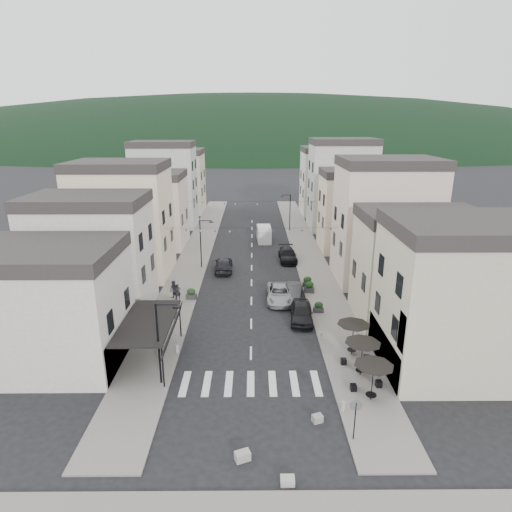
{
  "coord_description": "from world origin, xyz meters",
  "views": [
    {
      "loc": [
        0.19,
        -23.22,
        17.2
      ],
      "look_at": [
        0.49,
        19.78,
        3.5
      ],
      "focal_mm": 30.0,
      "sensor_mm": 36.0,
      "label": 1
    }
  ],
  "objects_px": {
    "delivery_van": "(264,233)",
    "pedestrian_a": "(178,292)",
    "pedestrian_b": "(174,290)",
    "parked_car_a": "(302,312)",
    "parked_car_e": "(224,264)",
    "parked_car_c": "(279,294)",
    "parked_car_b": "(294,291)",
    "parked_car_d": "(288,255)"
  },
  "relations": [
    {
      "from": "delivery_van",
      "to": "pedestrian_a",
      "type": "distance_m",
      "value": 23.86
    },
    {
      "from": "delivery_van",
      "to": "parked_car_b",
      "type": "bearing_deg",
      "value": -85.35
    },
    {
      "from": "parked_car_b",
      "to": "pedestrian_b",
      "type": "xyz_separation_m",
      "value": [
        -12.05,
        -0.78,
        0.42
      ]
    },
    {
      "from": "parked_car_b",
      "to": "parked_car_e",
      "type": "height_order",
      "value": "parked_car_e"
    },
    {
      "from": "pedestrian_a",
      "to": "pedestrian_b",
      "type": "distance_m",
      "value": 0.45
    },
    {
      "from": "pedestrian_b",
      "to": "pedestrian_a",
      "type": "bearing_deg",
      "value": 29.22
    },
    {
      "from": "parked_car_e",
      "to": "delivery_van",
      "type": "bearing_deg",
      "value": -112.67
    },
    {
      "from": "delivery_van",
      "to": "parked_car_e",
      "type": "bearing_deg",
      "value": -113.23
    },
    {
      "from": "parked_car_a",
      "to": "delivery_van",
      "type": "xyz_separation_m",
      "value": [
        -2.7,
        26.66,
        0.33
      ]
    },
    {
      "from": "parked_car_a",
      "to": "delivery_van",
      "type": "distance_m",
      "value": 26.79
    },
    {
      "from": "parked_car_d",
      "to": "pedestrian_a",
      "type": "height_order",
      "value": "pedestrian_a"
    },
    {
      "from": "parked_car_a",
      "to": "parked_car_e",
      "type": "distance_m",
      "value": 15.47
    },
    {
      "from": "delivery_van",
      "to": "pedestrian_b",
      "type": "relative_size",
      "value": 2.57
    },
    {
      "from": "parked_car_e",
      "to": "pedestrian_b",
      "type": "xyz_separation_m",
      "value": [
        -4.39,
        -8.66,
        0.22
      ]
    },
    {
      "from": "parked_car_a",
      "to": "parked_car_e",
      "type": "relative_size",
      "value": 0.95
    },
    {
      "from": "parked_car_d",
      "to": "delivery_van",
      "type": "height_order",
      "value": "delivery_van"
    },
    {
      "from": "parked_car_c",
      "to": "pedestrian_a",
      "type": "xyz_separation_m",
      "value": [
        -10.09,
        0.1,
        0.17
      ]
    },
    {
      "from": "delivery_van",
      "to": "pedestrian_a",
      "type": "height_order",
      "value": "delivery_van"
    },
    {
      "from": "parked_car_a",
      "to": "parked_car_c",
      "type": "distance_m",
      "value": 4.81
    },
    {
      "from": "parked_car_a",
      "to": "parked_car_b",
      "type": "distance_m",
      "value": 5.47
    },
    {
      "from": "parked_car_c",
      "to": "pedestrian_a",
      "type": "bearing_deg",
      "value": -179.09
    },
    {
      "from": "parked_car_a",
      "to": "parked_car_e",
      "type": "bearing_deg",
      "value": 124.88
    },
    {
      "from": "parked_car_c",
      "to": "pedestrian_a",
      "type": "distance_m",
      "value": 10.09
    },
    {
      "from": "parked_car_b",
      "to": "parked_car_d",
      "type": "bearing_deg",
      "value": 96.63
    },
    {
      "from": "delivery_van",
      "to": "pedestrian_b",
      "type": "distance_m",
      "value": 23.94
    },
    {
      "from": "parked_car_c",
      "to": "delivery_van",
      "type": "xyz_separation_m",
      "value": [
        -1.0,
        22.16,
        0.39
      ]
    },
    {
      "from": "parked_car_e",
      "to": "pedestrian_a",
      "type": "xyz_separation_m",
      "value": [
        -3.97,
        -8.75,
        0.06
      ]
    },
    {
      "from": "parked_car_b",
      "to": "parked_car_e",
      "type": "distance_m",
      "value": 10.99
    },
    {
      "from": "parked_car_b",
      "to": "parked_car_e",
      "type": "relative_size",
      "value": 0.8
    },
    {
      "from": "parked_car_a",
      "to": "parked_car_e",
      "type": "height_order",
      "value": "parked_car_e"
    },
    {
      "from": "parked_car_c",
      "to": "delivery_van",
      "type": "bearing_deg",
      "value": 94.03
    },
    {
      "from": "parked_car_c",
      "to": "parked_car_d",
      "type": "distance_m",
      "value": 12.84
    },
    {
      "from": "delivery_van",
      "to": "pedestrian_b",
      "type": "bearing_deg",
      "value": -115.58
    },
    {
      "from": "pedestrian_b",
      "to": "parked_car_a",
      "type": "bearing_deg",
      "value": 20.1
    },
    {
      "from": "parked_car_a",
      "to": "delivery_van",
      "type": "relative_size",
      "value": 0.97
    },
    {
      "from": "parked_car_b",
      "to": "parked_car_c",
      "type": "relative_size",
      "value": 0.74
    },
    {
      "from": "parked_car_b",
      "to": "pedestrian_a",
      "type": "xyz_separation_m",
      "value": [
        -11.63,
        -0.87,
        0.26
      ]
    },
    {
      "from": "parked_car_a",
      "to": "pedestrian_b",
      "type": "relative_size",
      "value": 2.5
    },
    {
      "from": "parked_car_a",
      "to": "parked_car_d",
      "type": "height_order",
      "value": "parked_car_a"
    },
    {
      "from": "delivery_van",
      "to": "pedestrian_a",
      "type": "bearing_deg",
      "value": -114.58
    },
    {
      "from": "parked_car_c",
      "to": "delivery_van",
      "type": "relative_size",
      "value": 1.1
    },
    {
      "from": "parked_car_a",
      "to": "delivery_van",
      "type": "height_order",
      "value": "delivery_van"
    }
  ]
}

